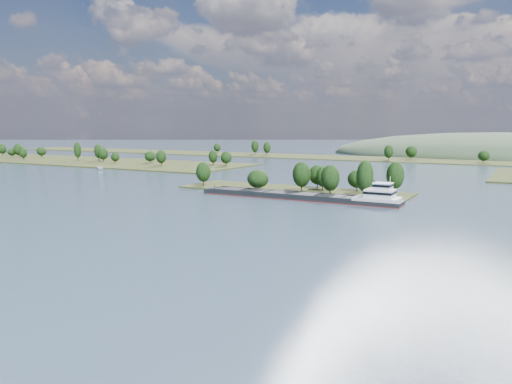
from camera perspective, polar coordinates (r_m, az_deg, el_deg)
The scene contains 7 objects.
ground at distance 164.29m, azimuth -4.89°, elevation -2.24°, with size 1800.00×1800.00×0.00m, color #34455A.
tree_island at distance 211.31m, azimuth 5.69°, elevation 1.07°, with size 100.00×32.31×15.75m.
left_bank at distance 421.85m, azimuth -19.98°, elevation 3.45°, with size 300.00×80.00×16.20m.
back_shoreline at distance 422.29m, azimuth 18.23°, elevation 3.51°, with size 900.00×60.00×15.96m.
hill_west at distance 515.28m, azimuth 25.97°, elevation 3.71°, with size 320.00×160.00×44.00m, color #364A32.
cargo_barge at distance 190.89m, azimuth 6.25°, elevation -0.46°, with size 80.74×10.88×10.90m.
motorboat at distance 333.18m, azimuth -17.34°, elevation 2.64°, with size 2.40×6.38×2.46m, color white.
Camera 1 is at (91.50, -13.55, 27.95)m, focal length 35.00 mm.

